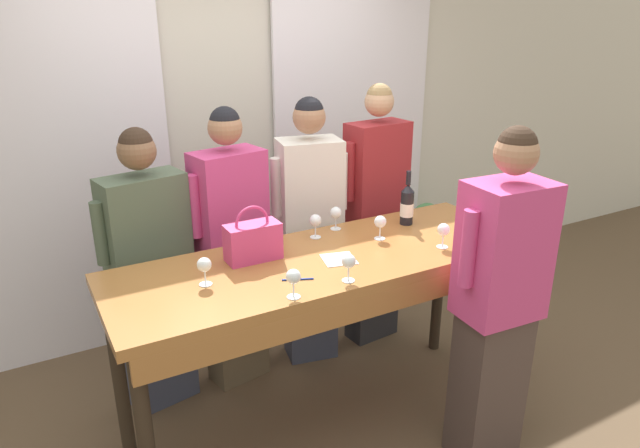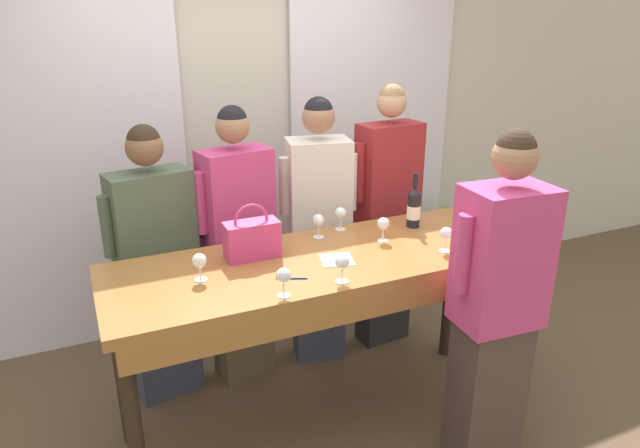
{
  "view_description": "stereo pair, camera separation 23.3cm",
  "coord_description": "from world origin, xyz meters",
  "px_view_note": "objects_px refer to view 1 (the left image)",
  "views": [
    {
      "loc": [
        -1.32,
        -2.3,
        2.2
      ],
      "look_at": [
        0.0,
        0.08,
        1.18
      ],
      "focal_mm": 32.0,
      "sensor_mm": 36.0,
      "label": 1
    },
    {
      "loc": [
        -1.11,
        -2.4,
        2.2
      ],
      "look_at": [
        0.0,
        0.08,
        1.18
      ],
      "focal_mm": 32.0,
      "sensor_mm": 36.0,
      "label": 2
    }
  ],
  "objects_px": {
    "wine_glass_center_right": "(349,262)",
    "wine_glass_back_mid": "(293,278)",
    "potted_plant": "(426,241)",
    "wine_glass_front_mid": "(465,237)",
    "guest_olive_jacket": "(151,272)",
    "host_pouring": "(498,304)",
    "wine_glass_front_left": "(444,230)",
    "wine_glass_back_left": "(336,213)",
    "wine_glass_front_right": "(486,233)",
    "guest_cream_sweater": "(310,232)",
    "guest_pink_top": "(232,249)",
    "guest_striped_shirt": "(375,215)",
    "wine_glass_back_right": "(380,223)",
    "tasting_bar": "(329,279)",
    "wine_glass_center_left": "(315,221)",
    "handbag": "(253,241)",
    "wine_glass_center_mid": "(204,266)",
    "wine_bottle": "(407,205)"
  },
  "relations": [
    {
      "from": "wine_glass_center_right",
      "to": "wine_glass_back_mid",
      "type": "xyz_separation_m",
      "value": [
        -0.29,
        -0.02,
        0.0
      ]
    },
    {
      "from": "potted_plant",
      "to": "wine_glass_front_mid",
      "type": "bearing_deg",
      "value": -124.16
    },
    {
      "from": "wine_glass_center_right",
      "to": "guest_olive_jacket",
      "type": "height_order",
      "value": "guest_olive_jacket"
    },
    {
      "from": "wine_glass_center_right",
      "to": "host_pouring",
      "type": "bearing_deg",
      "value": -25.41
    },
    {
      "from": "wine_glass_front_left",
      "to": "wine_glass_center_right",
      "type": "height_order",
      "value": "same"
    },
    {
      "from": "wine_glass_back_left",
      "to": "guest_olive_jacket",
      "type": "relative_size",
      "value": 0.08
    },
    {
      "from": "wine_glass_front_mid",
      "to": "wine_glass_front_right",
      "type": "bearing_deg",
      "value": -5.45
    },
    {
      "from": "wine_glass_front_left",
      "to": "guest_cream_sweater",
      "type": "height_order",
      "value": "guest_cream_sweater"
    },
    {
      "from": "guest_pink_top",
      "to": "guest_striped_shirt",
      "type": "bearing_deg",
      "value": 0.0
    },
    {
      "from": "wine_glass_back_left",
      "to": "wine_glass_back_right",
      "type": "bearing_deg",
      "value": -61.13
    },
    {
      "from": "wine_glass_center_right",
      "to": "wine_glass_back_mid",
      "type": "bearing_deg",
      "value": -175.97
    },
    {
      "from": "wine_glass_front_right",
      "to": "guest_olive_jacket",
      "type": "relative_size",
      "value": 0.08
    },
    {
      "from": "wine_glass_center_right",
      "to": "wine_glass_back_right",
      "type": "distance_m",
      "value": 0.55
    },
    {
      "from": "wine_glass_front_right",
      "to": "guest_olive_jacket",
      "type": "height_order",
      "value": "guest_olive_jacket"
    },
    {
      "from": "wine_glass_front_left",
      "to": "wine_glass_center_right",
      "type": "relative_size",
      "value": 1.0
    },
    {
      "from": "guest_olive_jacket",
      "to": "host_pouring",
      "type": "xyz_separation_m",
      "value": [
        1.35,
        -1.26,
        0.04
      ]
    },
    {
      "from": "wine_glass_front_left",
      "to": "tasting_bar",
      "type": "bearing_deg",
      "value": 163.88
    },
    {
      "from": "wine_glass_center_right",
      "to": "tasting_bar",
      "type": "bearing_deg",
      "value": 78.53
    },
    {
      "from": "wine_glass_front_left",
      "to": "wine_glass_front_right",
      "type": "bearing_deg",
      "value": -37.6
    },
    {
      "from": "wine_glass_center_left",
      "to": "wine_glass_center_right",
      "type": "bearing_deg",
      "value": -102.85
    },
    {
      "from": "tasting_bar",
      "to": "handbag",
      "type": "xyz_separation_m",
      "value": [
        -0.34,
        0.17,
        0.22
      ]
    },
    {
      "from": "wine_glass_back_left",
      "to": "wine_glass_front_mid",
      "type": "bearing_deg",
      "value": -57.67
    },
    {
      "from": "wine_glass_front_right",
      "to": "tasting_bar",
      "type": "bearing_deg",
      "value": 158.32
    },
    {
      "from": "wine_glass_front_left",
      "to": "wine_glass_front_right",
      "type": "relative_size",
      "value": 1.0
    },
    {
      "from": "wine_glass_front_right",
      "to": "wine_glass_center_mid",
      "type": "distance_m",
      "value": 1.44
    },
    {
      "from": "guest_cream_sweater",
      "to": "host_pouring",
      "type": "xyz_separation_m",
      "value": [
        0.35,
        -1.26,
        -0.0
      ]
    },
    {
      "from": "wine_bottle",
      "to": "wine_glass_center_mid",
      "type": "bearing_deg",
      "value": -171.47
    },
    {
      "from": "wine_glass_front_left",
      "to": "wine_glass_center_right",
      "type": "xyz_separation_m",
      "value": [
        -0.64,
        -0.1,
        -0.0
      ]
    },
    {
      "from": "wine_glass_back_right",
      "to": "wine_glass_front_right",
      "type": "bearing_deg",
      "value": -44.74
    },
    {
      "from": "wine_glass_front_mid",
      "to": "guest_striped_shirt",
      "type": "xyz_separation_m",
      "value": [
        0.12,
        0.97,
        -0.21
      ]
    },
    {
      "from": "tasting_bar",
      "to": "wine_glass_back_mid",
      "type": "xyz_separation_m",
      "value": [
        -0.35,
        -0.29,
        0.21
      ]
    },
    {
      "from": "wine_bottle",
      "to": "wine_glass_center_right",
      "type": "xyz_separation_m",
      "value": [
        -0.69,
        -0.48,
        -0.02
      ]
    },
    {
      "from": "wine_glass_center_mid",
      "to": "wine_glass_back_left",
      "type": "distance_m",
      "value": 0.93
    },
    {
      "from": "wine_glass_back_right",
      "to": "potted_plant",
      "type": "height_order",
      "value": "wine_glass_back_right"
    },
    {
      "from": "wine_glass_front_right",
      "to": "wine_glass_back_right",
      "type": "xyz_separation_m",
      "value": [
        -0.39,
        0.39,
        0.0
      ]
    },
    {
      "from": "handbag",
      "to": "wine_glass_back_left",
      "type": "height_order",
      "value": "handbag"
    },
    {
      "from": "wine_bottle",
      "to": "host_pouring",
      "type": "relative_size",
      "value": 0.18
    },
    {
      "from": "wine_glass_center_right",
      "to": "wine_glass_back_mid",
      "type": "distance_m",
      "value": 0.29
    },
    {
      "from": "wine_glass_center_left",
      "to": "guest_cream_sweater",
      "type": "bearing_deg",
      "value": 65.92
    },
    {
      "from": "wine_glass_back_right",
      "to": "tasting_bar",
      "type": "bearing_deg",
      "value": -166.62
    },
    {
      "from": "wine_glass_front_right",
      "to": "wine_glass_center_mid",
      "type": "relative_size",
      "value": 1.0
    },
    {
      "from": "tasting_bar",
      "to": "wine_glass_front_left",
      "type": "xyz_separation_m",
      "value": [
        0.59,
        -0.17,
        0.21
      ]
    },
    {
      "from": "wine_glass_back_mid",
      "to": "guest_cream_sweater",
      "type": "relative_size",
      "value": 0.08
    },
    {
      "from": "wine_glass_front_right",
      "to": "wine_glass_front_left",
      "type": "bearing_deg",
      "value": 142.4
    },
    {
      "from": "wine_glass_front_right",
      "to": "wine_glass_center_mid",
      "type": "bearing_deg",
      "value": 167.27
    },
    {
      "from": "tasting_bar",
      "to": "guest_cream_sweater",
      "type": "height_order",
      "value": "guest_cream_sweater"
    },
    {
      "from": "wine_glass_front_left",
      "to": "wine_bottle",
      "type": "bearing_deg",
      "value": 82.73
    },
    {
      "from": "handbag",
      "to": "wine_glass_center_left",
      "type": "xyz_separation_m",
      "value": [
        0.41,
        0.11,
        -0.01
      ]
    },
    {
      "from": "wine_glass_front_mid",
      "to": "wine_glass_back_left",
      "type": "distance_m",
      "value": 0.73
    },
    {
      "from": "wine_glass_center_left",
      "to": "wine_glass_back_right",
      "type": "distance_m",
      "value": 0.35
    }
  ]
}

